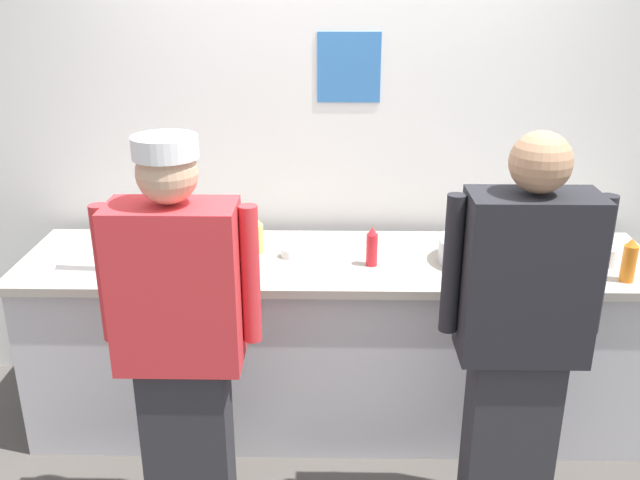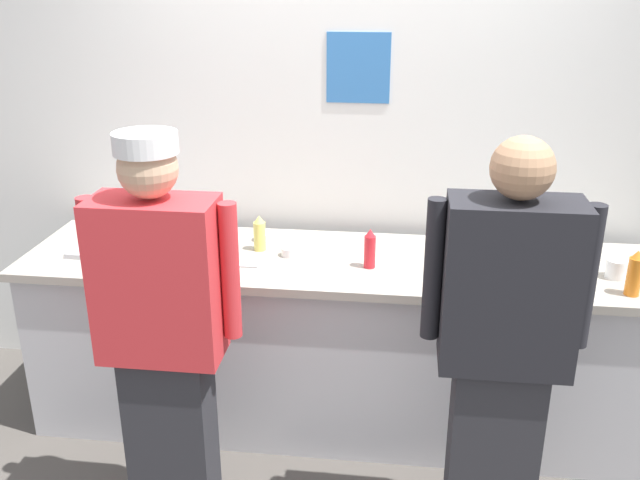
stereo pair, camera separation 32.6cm
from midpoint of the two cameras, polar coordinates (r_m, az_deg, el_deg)
The scene contains 16 objects.
ground_plane at distance 3.45m, azimuth 3.52°, elevation -18.11°, with size 9.00×9.00×0.00m, color #514C47.
wall_back at distance 3.67m, azimuth 4.91°, elevation 7.51°, with size 4.76×0.11×2.64m.
prep_counter at distance 3.52m, azimuth 4.11°, elevation -8.34°, with size 3.03×0.74×0.90m.
chef_near_left at distance 2.72m, azimuth -9.43°, elevation -7.54°, with size 0.60×0.24×1.67m.
chef_center at distance 2.73m, azimuth 18.19°, elevation -8.35°, with size 0.61×0.24×1.68m.
plate_stack_front at distance 3.32m, azimuth 22.36°, elevation -2.70°, with size 0.22×0.22×0.06m.
mixing_bowl_steel at distance 3.31m, azimuth 15.86°, elevation -1.43°, with size 0.39×0.39×0.11m, color #B7BABF.
sheet_tray at distance 3.50m, azimuth -13.21°, elevation -0.71°, with size 0.48×0.31×0.02m, color #B7BABF.
squeeze_bottle_primary at distance 3.27m, azimuth 27.08°, elevation -2.54°, with size 0.06×0.06×0.20m.
squeeze_bottle_secondary at distance 3.21m, azimuth 7.02°, elevation -0.80°, with size 0.05×0.05×0.19m.
squeeze_bottle_spare at distance 3.39m, azimuth -2.25°, elevation 0.47°, with size 0.06×0.06×0.18m.
ramekin_yellow_sauce at distance 3.52m, azimuth -5.35°, elevation 0.14°, with size 0.10×0.10×0.05m.
ramekin_green_sauce at distance 3.34m, azimuth 0.33°, elevation -0.96°, with size 0.09×0.09×0.04m.
ramekin_red_sauce at distance 3.54m, azimuth -1.95°, elevation 0.28°, with size 0.10×0.10×0.04m.
deli_cup at distance 3.43m, azimuth 25.69°, elevation -2.20°, with size 0.09×0.09×0.09m, color white.
chefs_knife at distance 3.25m, azimuth -5.06°, elevation -2.03°, with size 0.28×0.03×0.02m.
Camera 2 is at (0.29, -2.66, 2.18)m, focal length 38.99 mm.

